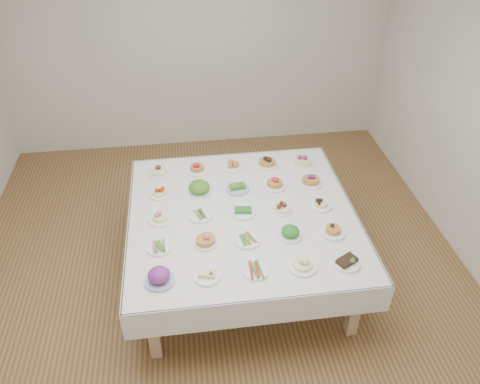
{
  "coord_description": "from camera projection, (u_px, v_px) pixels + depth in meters",
  "views": [
    {
      "loc": [
        -0.22,
        -3.37,
        3.43
      ],
      "look_at": [
        0.24,
        0.03,
        0.88
      ],
      "focal_mm": 35.0,
      "sensor_mm": 36.0,
      "label": 1
    }
  ],
  "objects": [
    {
      "name": "dish_21",
      "position": [
        197.0,
        167.0,
        4.74
      ],
      "size": [
        0.22,
        0.22,
        0.12
      ],
      "color": "white",
      "rests_on": "display_table"
    },
    {
      "name": "dish_7",
      "position": [
        247.0,
        240.0,
        3.92
      ],
      "size": [
        0.22,
        0.22,
        0.05
      ],
      "color": "white",
      "rests_on": "display_table"
    },
    {
      "name": "display_table",
      "position": [
        242.0,
        219.0,
        4.27
      ],
      "size": [
        2.05,
        2.05,
        0.75
      ],
      "color": "white",
      "rests_on": "ground"
    },
    {
      "name": "dish_19",
      "position": [
        311.0,
        179.0,
        4.56
      ],
      "size": [
        0.22,
        0.22,
        0.13
      ],
      "color": "white",
      "rests_on": "display_table"
    },
    {
      "name": "dish_20",
      "position": [
        159.0,
        169.0,
        4.7
      ],
      "size": [
        0.21,
        0.21,
        0.12
      ],
      "color": "white",
      "rests_on": "display_table"
    },
    {
      "name": "dish_11",
      "position": [
        200.0,
        215.0,
        4.18
      ],
      "size": [
        0.22,
        0.22,
        0.05
      ],
      "color": "white",
      "rests_on": "display_table"
    },
    {
      "name": "dish_5",
      "position": [
        159.0,
        248.0,
        3.84
      ],
      "size": [
        0.2,
        0.2,
        0.05
      ],
      "color": "white",
      "rests_on": "display_table"
    },
    {
      "name": "dish_2",
      "position": [
        255.0,
        270.0,
        3.63
      ],
      "size": [
        0.2,
        0.2,
        0.05
      ],
      "color": "white",
      "rests_on": "display_table"
    },
    {
      "name": "dish_3",
      "position": [
        303.0,
        261.0,
        3.65
      ],
      "size": [
        0.23,
        0.23,
        0.14
      ],
      "color": "white",
      "rests_on": "display_table"
    },
    {
      "name": "dish_8",
      "position": [
        290.0,
        231.0,
        3.94
      ],
      "size": [
        0.2,
        0.2,
        0.13
      ],
      "color": "white",
      "rests_on": "display_table"
    },
    {
      "name": "dish_23",
      "position": [
        267.0,
        161.0,
        4.82
      ],
      "size": [
        0.21,
        0.21,
        0.12
      ],
      "color": "white",
      "rests_on": "display_table"
    },
    {
      "name": "dish_24",
      "position": [
        302.0,
        159.0,
        4.85
      ],
      "size": [
        0.2,
        0.2,
        0.11
      ],
      "color": "white",
      "rests_on": "display_table"
    },
    {
      "name": "dish_13",
      "position": [
        282.0,
        206.0,
        4.23
      ],
      "size": [
        0.2,
        0.2,
        0.12
      ],
      "color": "white",
      "rests_on": "display_table"
    },
    {
      "name": "dish_4",
      "position": [
        347.0,
        260.0,
        3.69
      ],
      "size": [
        0.21,
        0.21,
        0.1
      ],
      "color": "white",
      "rests_on": "display_table"
    },
    {
      "name": "dish_14",
      "position": [
        321.0,
        203.0,
        4.28
      ],
      "size": [
        0.2,
        0.2,
        0.1
      ],
      "color": "white",
      "rests_on": "display_table"
    },
    {
      "name": "dish_16",
      "position": [
        199.0,
        187.0,
        4.44
      ],
      "size": [
        0.23,
        0.23,
        0.14
      ],
      "color": "white",
      "rests_on": "display_table"
    },
    {
      "name": "dish_22",
      "position": [
        232.0,
        166.0,
        4.79
      ],
      "size": [
        0.2,
        0.2,
        0.08
      ],
      "color": "white",
      "rests_on": "display_table"
    },
    {
      "name": "dish_12",
      "position": [
        243.0,
        210.0,
        4.21
      ],
      "size": [
        0.22,
        0.22,
        0.09
      ],
      "color": "white",
      "rests_on": "display_table"
    },
    {
      "name": "dish_0",
      "position": [
        159.0,
        276.0,
        3.53
      ],
      "size": [
        0.23,
        0.23,
        0.13
      ],
      "color": "#4C66B2",
      "rests_on": "display_table"
    },
    {
      "name": "room_envelope",
      "position": [
        210.0,
        99.0,
        3.65
      ],
      "size": [
        5.02,
        5.02,
        2.81
      ],
      "color": "olive",
      "rests_on": "ground"
    },
    {
      "name": "dish_15",
      "position": [
        160.0,
        191.0,
        4.42
      ],
      "size": [
        0.2,
        0.2,
        0.1
      ],
      "color": "white",
      "rests_on": "display_table"
    },
    {
      "name": "dish_1",
      "position": [
        207.0,
        275.0,
        3.58
      ],
      "size": [
        0.2,
        0.2,
        0.08
      ],
      "color": "white",
      "rests_on": "display_table"
    },
    {
      "name": "dish_18",
      "position": [
        275.0,
        183.0,
        4.52
      ],
      "size": [
        0.22,
        0.22,
        0.12
      ],
      "color": "white",
      "rests_on": "display_table"
    },
    {
      "name": "dish_17",
      "position": [
        238.0,
        187.0,
        4.5
      ],
      "size": [
        0.22,
        0.22,
        0.09
      ],
      "color": "#4C66B2",
      "rests_on": "display_table"
    },
    {
      "name": "dish_10",
      "position": [
        160.0,
        216.0,
        4.12
      ],
      "size": [
        0.21,
        0.21,
        0.1
      ],
      "color": "white",
      "rests_on": "display_table"
    },
    {
      "name": "dish_9",
      "position": [
        333.0,
        229.0,
        3.98
      ],
      "size": [
        0.21,
        0.21,
        0.11
      ],
      "color": "white",
      "rests_on": "display_table"
    },
    {
      "name": "dish_6",
      "position": [
        205.0,
        240.0,
        3.87
      ],
      "size": [
        0.2,
        0.2,
        0.11
      ],
      "color": "white",
      "rests_on": "display_table"
    }
  ]
}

